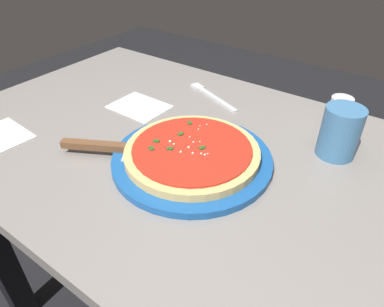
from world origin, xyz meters
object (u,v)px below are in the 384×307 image
at_px(serving_plate, 192,159).
at_px(pizza, 192,152).
at_px(pizza_server, 114,148).
at_px(cup_tall_drink, 340,132).
at_px(fork, 211,95).
at_px(napkin_loose_left, 139,107).
at_px(parmesan_shaker, 339,113).

xyz_separation_m(serving_plate, pizza, (-0.00, -0.00, 0.02)).
height_order(pizza_server, cup_tall_drink, cup_tall_drink).
relative_size(serving_plate, pizza, 1.19).
bearing_deg(pizza_server, cup_tall_drink, 36.64).
distance_m(pizza, fork, 0.29).
relative_size(napkin_loose_left, parmesan_shaker, 1.82).
bearing_deg(napkin_loose_left, pizza_server, -60.70).
xyz_separation_m(cup_tall_drink, parmesan_shaker, (-0.03, 0.10, -0.01)).
xyz_separation_m(pizza, parmesan_shaker, (0.19, 0.29, 0.01)).
height_order(serving_plate, napkin_loose_left, serving_plate).
distance_m(pizza, pizza_server, 0.15).
bearing_deg(parmesan_shaker, pizza, -122.72).
xyz_separation_m(fork, parmesan_shaker, (0.31, 0.03, 0.04)).
relative_size(serving_plate, parmesan_shaker, 4.14).
relative_size(pizza_server, fork, 1.20).
bearing_deg(napkin_loose_left, fork, 54.53).
bearing_deg(napkin_loose_left, cup_tall_drink, 10.20).
bearing_deg(pizza_server, fork, 88.48).
relative_size(pizza, parmesan_shaker, 3.47).
distance_m(serving_plate, cup_tall_drink, 0.29).
distance_m(fork, parmesan_shaker, 0.32).
relative_size(fork, parmesan_shaker, 2.43).
height_order(napkin_loose_left, parmesan_shaker, parmesan_shaker).
bearing_deg(pizza, cup_tall_drink, 41.18).
xyz_separation_m(napkin_loose_left, parmesan_shaker, (0.42, 0.18, 0.04)).
bearing_deg(pizza, pizza_server, -151.77).
bearing_deg(fork, cup_tall_drink, -11.99).
bearing_deg(cup_tall_drink, pizza, -138.82).
relative_size(pizza_server, napkin_loose_left, 1.59).
distance_m(napkin_loose_left, fork, 0.19).
height_order(pizza_server, napkin_loose_left, pizza_server).
xyz_separation_m(cup_tall_drink, fork, (-0.34, 0.07, -0.05)).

